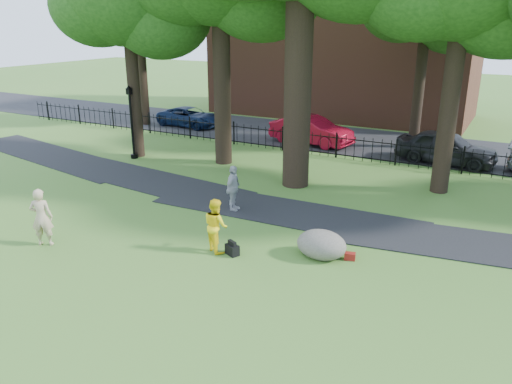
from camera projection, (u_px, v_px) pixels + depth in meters
The scene contains 15 objects.
ground at pixel (202, 247), 15.34m from camera, with size 120.00×120.00×0.00m, color #427127.
footpath at pixel (285, 212), 18.13m from camera, with size 36.00×2.60×0.03m, color black.
street at pixel (359, 141), 28.63m from camera, with size 80.00×7.00×0.02m, color black.
iron_fence at pixel (336, 146), 25.11m from camera, with size 44.00×0.04×1.20m.
brick_building at pixel (344, 29), 35.11m from camera, with size 18.00×8.00×12.00m, color brown.
woman at pixel (42, 217), 15.24m from camera, with size 0.67×0.44×1.83m, color tan.
man at pixel (216, 225), 14.88m from camera, with size 0.80×0.62×1.65m, color yellow.
pedestrian at pixel (233, 188), 18.03m from camera, with size 1.00×0.41×1.70m, color #A0A0A5.
boulder at pixel (322, 243), 14.62m from camera, with size 1.49×1.13×0.87m, color #666155.
lamppost at pixel (132, 123), 24.63m from camera, with size 0.36×0.36×3.62m.
backpack at pixel (232, 250), 14.82m from camera, with size 0.42×0.26×0.32m, color black.
red_bag at pixel (350, 256), 14.53m from camera, with size 0.31×0.20×0.21m, color maroon.
red_sedan at pixel (311, 130), 27.80m from camera, with size 1.65×4.73×1.56m, color maroon.
navy_van at pixel (190, 117), 32.48m from camera, with size 2.04×4.43×1.23m, color #0B1A3A.
grey_car at pixel (446, 147), 24.03m from camera, with size 1.88×4.67×1.59m, color black.
Camera 1 is at (8.09, -11.46, 6.65)m, focal length 35.00 mm.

